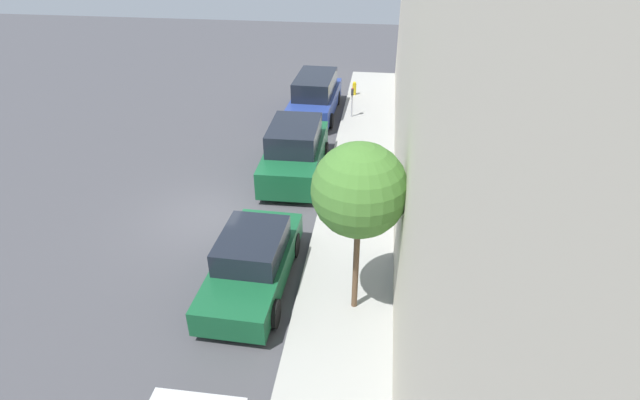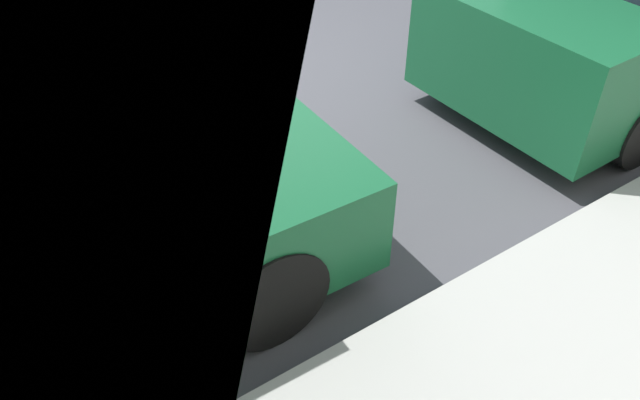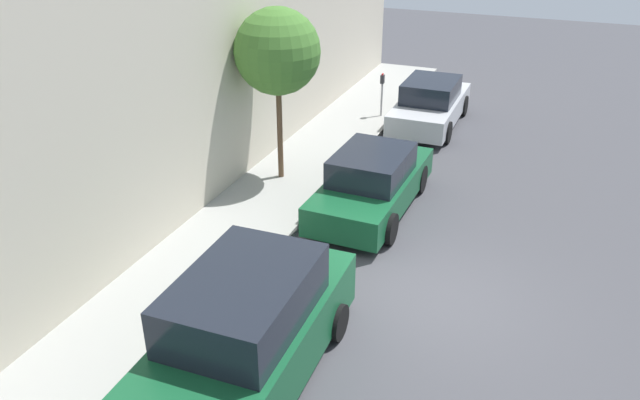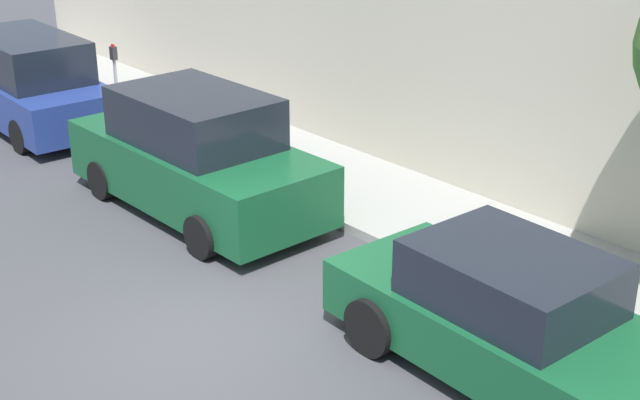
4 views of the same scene
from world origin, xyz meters
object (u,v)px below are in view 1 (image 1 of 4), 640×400
street_tree (359,191)px  fire_hydrant (354,88)px  parked_sedan_second (253,262)px  parked_minivan_fourth (315,96)px  parked_suv_third (295,151)px  parking_meter_far (352,99)px

street_tree → fire_hydrant: 16.01m
parked_sedan_second → parked_minivan_fourth: parked_minivan_fourth is taller
parked_suv_third → parking_meter_far: parked_suv_third is taller
fire_hydrant → parked_suv_third: bearing=-100.2°
parked_suv_third → street_tree: street_tree is taller
parked_minivan_fourth → street_tree: size_ratio=1.13×
parked_sedan_second → parking_meter_far: bearing=82.0°
parked_suv_third → parking_meter_far: 5.91m
parked_minivan_fourth → fire_hydrant: 3.16m
parked_sedan_second → parking_meter_far: size_ratio=3.31×
street_tree → parked_minivan_fourth: bearing=102.1°
parked_sedan_second → parked_suv_third: bearing=89.8°
parked_sedan_second → parking_meter_far: (1.69, 11.97, 0.27)m
parked_minivan_fourth → street_tree: street_tree is taller
parked_sedan_second → parked_suv_third: parked_suv_third is taller
parked_minivan_fourth → fire_hydrant: (1.67, 2.65, -0.43)m
parked_sedan_second → parked_minivan_fourth: (-0.08, 12.39, 0.20)m
street_tree → parked_sedan_second: bearing=166.5°
parked_suv_third → fire_hydrant: 8.88m
street_tree → fire_hydrant: size_ratio=6.36×
parked_sedan_second → parked_suv_third: (0.02, 6.30, 0.21)m
parked_minivan_fourth → street_tree: bearing=-77.9°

